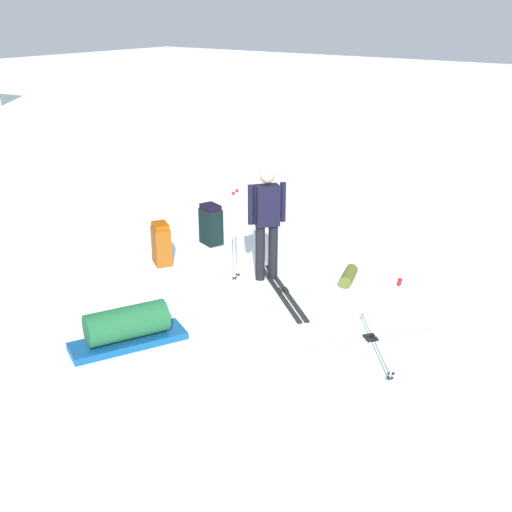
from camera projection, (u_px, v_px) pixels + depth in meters
ground_plane at (256, 303)px, 8.76m from camera, size 80.00×80.00×0.00m
skier_standing at (267, 218)px, 9.19m from camera, size 0.47×0.38×1.70m
ski_pair_near at (370, 339)px, 7.79m from camera, size 1.46×1.18×0.05m
ski_pair_far at (282, 292)px, 9.08m from camera, size 1.38×1.63×0.05m
backpack_large_dark at (161, 244)px, 9.96m from camera, size 0.40×0.44×0.68m
backpack_bright at (211, 225)px, 10.81m from camera, size 0.38×0.44×0.70m
ski_poles_planted_near at (236, 232)px, 9.21m from camera, size 0.20×0.11×1.39m
ski_poles_planted_far at (395, 326)px, 6.72m from camera, size 0.16×0.10×1.21m
gear_sled at (127, 328)px, 7.62m from camera, size 1.45×1.02×0.49m
sleeping_mat_rolled at (349, 276)px, 9.40m from camera, size 0.58×0.34×0.18m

